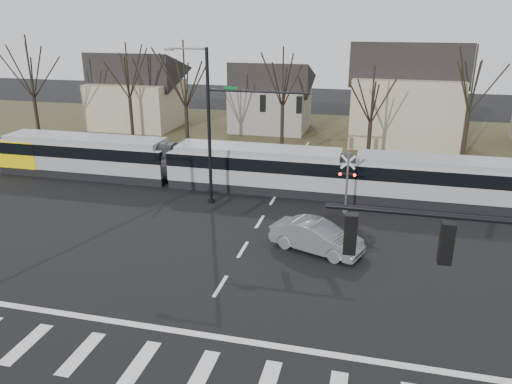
# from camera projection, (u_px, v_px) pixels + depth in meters

# --- Properties ---
(ground) EXTENTS (140.00, 140.00, 0.00)m
(ground) POSITION_uv_depth(u_px,v_px,m) (206.00, 309.00, 21.68)
(ground) COLOR black
(grass_verge) EXTENTS (140.00, 28.00, 0.01)m
(grass_verge) POSITION_uv_depth(u_px,v_px,m) (310.00, 140.00, 50.94)
(grass_verge) COLOR #38331E
(grass_verge) RESTS_ON ground
(crosswalk) EXTENTS (27.00, 2.60, 0.01)m
(crosswalk) POSITION_uv_depth(u_px,v_px,m) (170.00, 369.00, 18.02)
(crosswalk) COLOR silver
(crosswalk) RESTS_ON ground
(stop_line) EXTENTS (28.00, 0.35, 0.01)m
(stop_line) POSITION_uv_depth(u_px,v_px,m) (192.00, 333.00, 20.03)
(stop_line) COLOR silver
(stop_line) RESTS_ON ground
(lane_dashes) EXTENTS (0.18, 30.00, 0.01)m
(lane_dashes) POSITION_uv_depth(u_px,v_px,m) (279.00, 190.00, 36.31)
(lane_dashes) COLOR silver
(lane_dashes) RESTS_ON ground
(rail_pair) EXTENTS (90.00, 1.52, 0.06)m
(rail_pair) POSITION_uv_depth(u_px,v_px,m) (278.00, 191.00, 36.12)
(rail_pair) COLOR #59595E
(rail_pair) RESTS_ON ground
(tram) EXTENTS (41.34, 3.07, 3.13)m
(tram) POSITION_uv_depth(u_px,v_px,m) (255.00, 166.00, 36.14)
(tram) COLOR gray
(tram) RESTS_ON ground
(sedan) EXTENTS (4.94, 6.14, 1.66)m
(sedan) POSITION_uv_depth(u_px,v_px,m) (317.00, 237.00, 26.78)
(sedan) COLOR slate
(sedan) RESTS_ON ground
(signal_pole_near_right) EXTENTS (6.72, 0.44, 8.00)m
(signal_pole_near_right) POSITION_uv_depth(u_px,v_px,m) (510.00, 315.00, 12.18)
(signal_pole_near_right) COLOR black
(signal_pole_near_right) RESTS_ON ground
(signal_pole_far) EXTENTS (9.28, 0.44, 10.20)m
(signal_pole_far) POSITION_uv_depth(u_px,v_px,m) (233.00, 121.00, 31.74)
(signal_pole_far) COLOR black
(signal_pole_far) RESTS_ON ground
(rail_crossing_signal) EXTENTS (1.08, 0.36, 4.00)m
(rail_crossing_signal) POSITION_uv_depth(u_px,v_px,m) (347.00, 185.00, 31.62)
(rail_crossing_signal) COLOR #59595B
(rail_crossing_signal) RESTS_ON ground
(tree_row) EXTENTS (59.20, 7.20, 10.00)m
(tree_row) POSITION_uv_depth(u_px,v_px,m) (325.00, 101.00, 43.33)
(tree_row) COLOR black
(tree_row) RESTS_ON ground
(house_a) EXTENTS (9.72, 8.64, 8.60)m
(house_a) POSITION_uv_depth(u_px,v_px,m) (136.00, 87.00, 55.80)
(house_a) COLOR tan
(house_a) RESTS_ON ground
(house_b) EXTENTS (8.64, 7.56, 7.65)m
(house_b) POSITION_uv_depth(u_px,v_px,m) (271.00, 93.00, 54.40)
(house_b) COLOR gray
(house_b) RESTS_ON ground
(house_c) EXTENTS (10.80, 8.64, 10.10)m
(house_c) POSITION_uv_depth(u_px,v_px,m) (406.00, 90.00, 48.07)
(house_c) COLOR tan
(house_c) RESTS_ON ground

